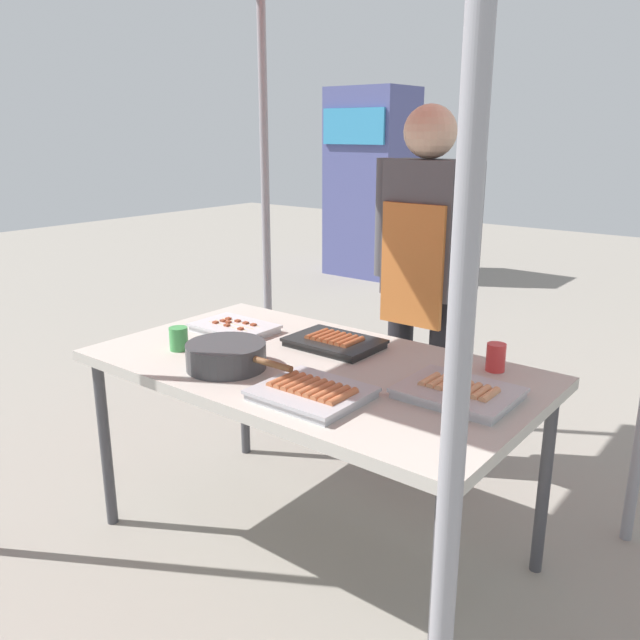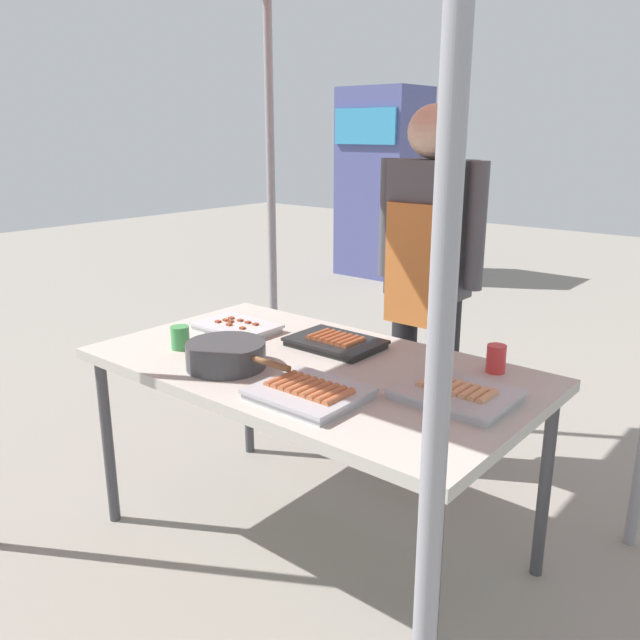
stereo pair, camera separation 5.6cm
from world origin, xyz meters
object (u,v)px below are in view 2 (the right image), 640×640
Objects in this scene: tray_spring_rolls at (335,342)px; tray_pork_links at (456,393)px; drink_cup_near_edge at (496,359)px; stall_table at (311,377)px; vendor_woman at (428,262)px; cooking_wok at (226,354)px; tray_meat_skewers at (237,327)px; tray_grilled_sausages at (309,392)px; neighbor_stall_right at (383,183)px; drink_cup_by_wok at (180,338)px.

tray_pork_links is at bearing -14.84° from tray_spring_rolls.
tray_spring_rolls is 0.61m from drink_cup_near_edge.
stall_table is 16.43× the size of drink_cup_near_edge.
vendor_woman is at bearing 87.88° from tray_spring_rolls.
tray_meat_skewers is at bearing 131.89° from cooking_wok.
stall_table is 0.22m from tray_spring_rolls.
tray_pork_links is 0.80m from cooking_wok.
tray_spring_rolls is at bearing 119.03° from tray_grilled_sausages.
cooking_wok is 0.93m from drink_cup_near_edge.
vendor_woman is at bearing -53.06° from neighbor_stall_right.
tray_meat_skewers is (-0.69, 0.35, -0.00)m from tray_grilled_sausages.
drink_cup_near_edge is at bearing 27.16° from drink_cup_by_wok.
stall_table is 4.62× the size of tray_spring_rolls.
neighbor_stall_right reaches higher than stall_table.
drink_cup_by_wok is at bearing -167.48° from tray_pork_links.
neighbor_stall_right reaches higher than cooking_wok.
tray_spring_rolls reaches higher than stall_table.
tray_pork_links is at bearing 3.93° from stall_table.
tray_spring_rolls is at bearing 69.29° from cooking_wok.
cooking_wok is 0.26× the size of vendor_woman.
tray_pork_links is (0.35, 0.29, -0.00)m from tray_grilled_sausages.
cooking_wok is at bearing -143.40° from drink_cup_near_edge.
tray_spring_rolls reaches higher than tray_meat_skewers.
neighbor_stall_right reaches higher than tray_meat_skewers.
tray_spring_rolls is 0.59m from drink_cup_by_wok.
neighbor_stall_right is at bearing 121.96° from tray_grilled_sausages.
tray_grilled_sausages is at bearing -50.85° from stall_table.
neighbor_stall_right is at bearing 122.27° from tray_spring_rolls.
vendor_woman is at bearing 139.18° from drink_cup_near_edge.
cooking_wok is 4.52× the size of drink_cup_near_edge.
stall_table is 5.09m from neighbor_stall_right.
cooking_wok reaches higher than drink_cup_by_wok.
tray_pork_links is 0.21× the size of vendor_woman.
drink_cup_by_wok is (0.00, -0.29, 0.03)m from tray_meat_skewers.
tray_spring_rolls is 0.67m from vendor_woman.
tray_meat_skewers is 0.94× the size of tray_pork_links.
tray_grilled_sausages is 0.68m from drink_cup_near_edge.
tray_pork_links reaches higher than tray_meat_skewers.
stall_table is at bearing -11.52° from tray_meat_skewers.
vendor_woman reaches higher than tray_spring_rolls.
vendor_woman is at bearing 101.76° from tray_grilled_sausages.
vendor_woman is at bearing 126.22° from tray_pork_links.
vendor_woman is (0.18, 1.05, 0.19)m from cooking_wok.
stall_table is at bearing -58.49° from neighbor_stall_right.
stall_table is 0.32m from cooking_wok.
cooking_wok is at bearing -48.11° from tray_meat_skewers.
tray_spring_rolls is (-0.60, 0.16, 0.00)m from tray_pork_links.
stall_table is 0.56m from tray_pork_links.
cooking_wok is (-0.41, 0.03, 0.03)m from tray_grilled_sausages.
tray_spring_rolls is at bearing -57.73° from neighbor_stall_right.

